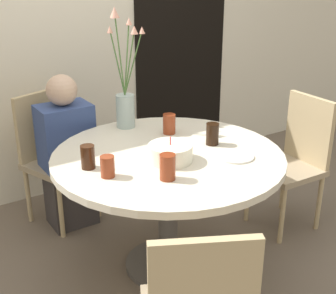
# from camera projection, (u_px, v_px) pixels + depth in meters

# --- Properties ---
(ground_plane) EXTENTS (16.00, 16.00, 0.00)m
(ground_plane) POSITION_uv_depth(u_px,v_px,m) (168.00, 265.00, 2.85)
(ground_plane) COLOR #6B5B4C
(wall_back) EXTENTS (8.00, 0.05, 2.60)m
(wall_back) POSITION_uv_depth(u_px,v_px,m) (67.00, 23.00, 3.41)
(wall_back) COLOR beige
(wall_back) RESTS_ON ground_plane
(doorway_panel) EXTENTS (0.90, 0.01, 2.05)m
(doorway_panel) POSITION_uv_depth(u_px,v_px,m) (181.00, 48.00, 4.00)
(doorway_panel) COLOR black
(doorway_panel) RESTS_ON ground_plane
(dining_table) EXTENTS (1.28, 1.28, 0.74)m
(dining_table) POSITION_uv_depth(u_px,v_px,m) (168.00, 174.00, 2.62)
(dining_table) COLOR beige
(dining_table) RESTS_ON ground_plane
(chair_near_front) EXTENTS (0.51, 0.51, 0.90)m
(chair_near_front) POSITION_uv_depth(u_px,v_px,m) (52.00, 151.00, 3.22)
(chair_near_front) COLOR #9E896B
(chair_near_front) RESTS_ON ground_plane
(chair_far_back) EXTENTS (0.41, 0.41, 0.90)m
(chair_far_back) POSITION_uv_depth(u_px,v_px,m) (296.00, 155.00, 3.14)
(chair_far_back) COLOR #9E896B
(chair_far_back) RESTS_ON ground_plane
(birthday_cake) EXTENTS (0.24, 0.24, 0.14)m
(birthday_cake) POSITION_uv_depth(u_px,v_px,m) (170.00, 153.00, 2.47)
(birthday_cake) COLOR white
(birthday_cake) RESTS_ON dining_table
(flower_vase) EXTENTS (0.26, 0.15, 0.75)m
(flower_vase) POSITION_uv_depth(u_px,v_px,m) (125.00, 98.00, 2.92)
(flower_vase) COLOR #9EB2AD
(flower_vase) RESTS_ON dining_table
(side_plate) EXTENTS (0.20, 0.20, 0.01)m
(side_plate) POSITION_uv_depth(u_px,v_px,m) (235.00, 156.00, 2.53)
(side_plate) COLOR silver
(side_plate) RESTS_ON dining_table
(drink_glass_0) EXTENTS (0.07, 0.07, 0.13)m
(drink_glass_0) POSITION_uv_depth(u_px,v_px,m) (212.00, 134.00, 2.68)
(drink_glass_0) COLOR black
(drink_glass_0) RESTS_ON dining_table
(drink_glass_1) EXTENTS (0.07, 0.07, 0.11)m
(drink_glass_1) POSITION_uv_depth(u_px,v_px,m) (108.00, 167.00, 2.29)
(drink_glass_1) COLOR maroon
(drink_glass_1) RESTS_ON dining_table
(drink_glass_2) EXTENTS (0.07, 0.07, 0.12)m
(drink_glass_2) POSITION_uv_depth(u_px,v_px,m) (88.00, 157.00, 2.38)
(drink_glass_2) COLOR #33190C
(drink_glass_2) RESTS_ON dining_table
(drink_glass_3) EXTENTS (0.08, 0.08, 0.13)m
(drink_glass_3) POSITION_uv_depth(u_px,v_px,m) (168.00, 167.00, 2.26)
(drink_glass_3) COLOR maroon
(drink_glass_3) RESTS_ON dining_table
(drink_glass_4) EXTENTS (0.08, 0.08, 0.12)m
(drink_glass_4) POSITION_uv_depth(u_px,v_px,m) (169.00, 124.00, 2.85)
(drink_glass_4) COLOR maroon
(drink_glass_4) RESTS_ON dining_table
(person_boy) EXTENTS (0.34, 0.24, 1.06)m
(person_boy) POSITION_uv_depth(u_px,v_px,m) (68.00, 157.00, 3.14)
(person_boy) COLOR #383333
(person_boy) RESTS_ON ground_plane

